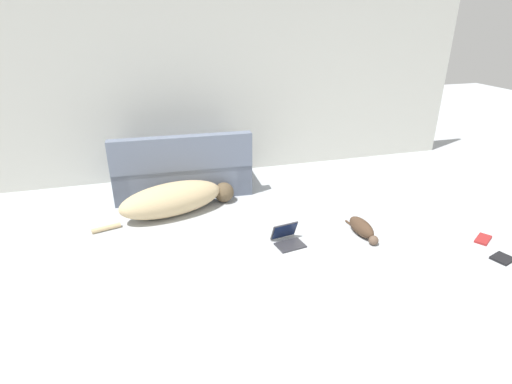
% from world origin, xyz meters
% --- Properties ---
extents(ground_plane, '(20.00, 20.00, 0.00)m').
position_xyz_m(ground_plane, '(0.00, 0.00, 0.00)').
color(ground_plane, '#ADB2B7').
extents(wall_back, '(6.99, 0.06, 2.69)m').
position_xyz_m(wall_back, '(0.00, 4.02, 1.35)').
color(wall_back, beige).
rests_on(wall_back, ground_plane).
extents(couch, '(1.78, 0.94, 0.84)m').
position_xyz_m(couch, '(-0.92, 3.45, 0.27)').
color(couch, slate).
rests_on(couch, ground_plane).
extents(dog, '(1.72, 0.77, 0.39)m').
position_xyz_m(dog, '(-1.09, 2.76, 0.19)').
color(dog, tan).
rests_on(dog, ground_plane).
extents(cat, '(0.18, 0.59, 0.17)m').
position_xyz_m(cat, '(0.80, 1.68, 0.08)').
color(cat, '#473323').
rests_on(cat, ground_plane).
extents(laptop_open, '(0.33, 0.33, 0.21)m').
position_xyz_m(laptop_open, '(-0.04, 1.76, 0.07)').
color(laptop_open, '#2D2D33').
rests_on(laptop_open, ground_plane).
extents(book_red, '(0.26, 0.23, 0.02)m').
position_xyz_m(book_red, '(1.98, 1.23, 0.01)').
color(book_red, maroon).
rests_on(book_red, ground_plane).
extents(book_black, '(0.23, 0.22, 0.02)m').
position_xyz_m(book_black, '(1.88, 0.88, 0.01)').
color(book_black, black).
rests_on(book_black, ground_plane).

